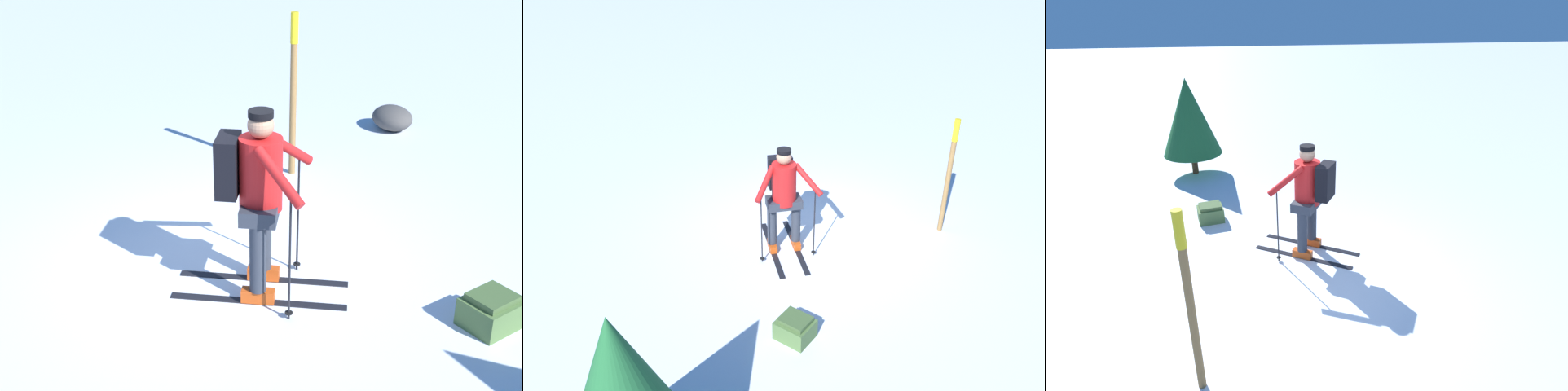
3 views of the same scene
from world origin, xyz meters
TOP-DOWN VIEW (x-y plane):
  - ground_plane at (0.00, 0.00)m, footprint 80.00×80.00m
  - skier at (-0.70, -0.00)m, footprint 1.29×1.61m
  - dropped_backpack at (-2.07, -1.57)m, footprint 0.46×0.50m
  - trail_marker at (1.58, -1.55)m, footprint 0.10×0.10m

SIDE VIEW (x-z plane):
  - ground_plane at x=0.00m, z-range 0.00..0.00m
  - dropped_backpack at x=-2.07m, z-range -0.01..0.31m
  - skier at x=-0.70m, z-range 0.16..1.92m
  - trail_marker at x=1.58m, z-range 0.16..2.18m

